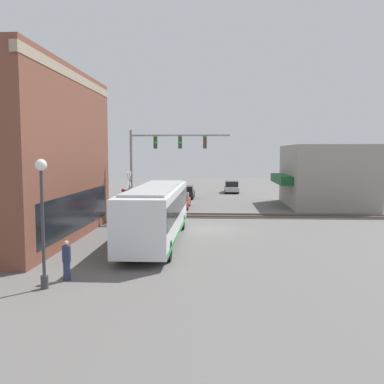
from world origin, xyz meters
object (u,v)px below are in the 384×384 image
(streetlamp, at_px, (42,212))
(parked_car_red, at_px, (180,201))
(pedestrian_by_lamp, at_px, (67,260))
(city_bus, at_px, (157,211))
(parked_car_black, at_px, (186,193))
(parked_car_silver, at_px, (232,187))
(crossing_signal, at_px, (129,191))

(streetlamp, xyz_separation_m, parked_car_red, (24.04, -3.05, -2.25))
(streetlamp, height_order, pedestrian_by_lamp, streetlamp)
(city_bus, distance_m, parked_car_black, 23.97)
(parked_car_red, xyz_separation_m, pedestrian_by_lamp, (-22.97, 2.57, 0.16))
(streetlamp, height_order, parked_car_silver, streetlamp)
(parked_car_black, relative_size, pedestrian_by_lamp, 2.65)
(city_bus, height_order, streetlamp, streetlamp)
(city_bus, relative_size, parked_car_silver, 2.80)
(city_bus, bearing_deg, pedestrian_by_lamp, 161.43)
(city_bus, relative_size, streetlamp, 2.55)
(city_bus, bearing_deg, parked_car_red, -0.00)
(parked_car_silver, relative_size, pedestrian_by_lamp, 2.74)
(crossing_signal, xyz_separation_m, parked_car_silver, (23.76, -8.52, -1.60))
(city_bus, distance_m, streetlamp, 9.30)
(crossing_signal, height_order, parked_car_red, crossing_signal)
(streetlamp, height_order, parked_car_red, streetlamp)
(city_bus, bearing_deg, streetlamp, 160.73)
(streetlamp, relative_size, parked_car_silver, 1.10)
(parked_car_black, height_order, pedestrian_by_lamp, pedestrian_by_lamp)
(crossing_signal, distance_m, pedestrian_by_lamp, 15.26)
(crossing_signal, bearing_deg, parked_car_black, -10.78)
(city_bus, relative_size, crossing_signal, 3.26)
(crossing_signal, distance_m, parked_car_silver, 25.29)
(streetlamp, bearing_deg, crossing_signal, 0.27)
(city_bus, xyz_separation_m, crossing_signal, (7.54, 3.12, 0.52))
(city_bus, height_order, parked_car_red, city_bus)
(streetlamp, bearing_deg, parked_car_black, -5.33)
(parked_car_black, bearing_deg, pedestrian_by_lamp, 175.35)
(pedestrian_by_lamp, bearing_deg, parked_car_red, -6.38)
(parked_car_silver, distance_m, pedestrian_by_lamp, 39.74)
(parked_car_red, height_order, parked_car_silver, parked_car_silver)
(crossing_signal, bearing_deg, parked_car_silver, -19.73)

